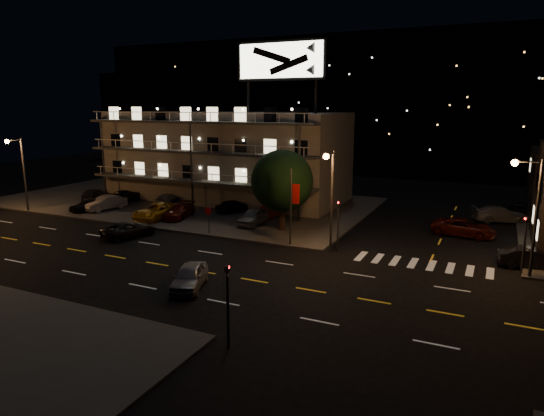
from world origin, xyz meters
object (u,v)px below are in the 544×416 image
at_px(side_car_0, 532,258).
at_px(tree, 282,183).
at_px(lot_car_4, 253,217).
at_px(road_car_west, 129,229).
at_px(road_car_east, 189,276).
at_px(lot_car_2, 156,211).
at_px(lot_car_7, 168,199).

bearing_deg(side_car_0, tree, 78.18).
height_order(lot_car_4, side_car_0, lot_car_4).
bearing_deg(side_car_0, road_car_west, 93.38).
xyz_separation_m(side_car_0, road_car_east, (-19.85, -13.44, 0.00)).
distance_m(lot_car_2, lot_car_7, 6.67).
bearing_deg(road_car_east, tree, 71.36).
distance_m(lot_car_2, road_car_east, 19.52).
bearing_deg(lot_car_4, tree, -13.95).
bearing_deg(lot_car_2, lot_car_7, 116.78).
distance_m(lot_car_2, lot_car_4, 10.10).
height_order(lot_car_7, side_car_0, side_car_0).
relative_size(tree, road_car_east, 1.68).
distance_m(tree, lot_car_2, 13.76).
height_order(tree, road_car_west, tree).
distance_m(lot_car_7, road_car_east, 25.96).
bearing_deg(lot_car_4, road_car_west, -136.75).
height_order(lot_car_7, road_car_west, lot_car_7).
xyz_separation_m(tree, road_car_east, (0.47, -15.29, -3.77)).
height_order(tree, road_car_east, tree).
bearing_deg(road_car_east, road_car_west, 126.05).
bearing_deg(tree, lot_car_7, 164.29).
distance_m(tree, lot_car_4, 4.96).
bearing_deg(tree, lot_car_2, -174.11).
relative_size(tree, lot_car_4, 1.66).
xyz_separation_m(tree, lot_car_7, (-16.26, 4.57, -3.71)).
height_order(lot_car_7, road_car_east, road_car_east).
bearing_deg(side_car_0, road_car_east, 117.48).
relative_size(tree, side_car_0, 1.63).
xyz_separation_m(lot_car_2, road_car_east, (13.68, -13.93, -0.17)).
distance_m(lot_car_2, road_car_west, 6.35).
height_order(lot_car_2, lot_car_7, lot_car_2).
xyz_separation_m(tree, lot_car_2, (-13.21, -1.36, -3.60)).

